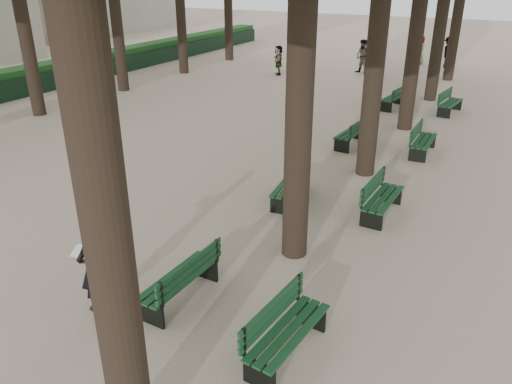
% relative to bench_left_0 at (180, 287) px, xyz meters
% --- Properties ---
extents(ground, '(120.00, 120.00, 0.00)m').
position_rel_bench_left_0_xyz_m(ground, '(-0.37, -0.57, -0.27)').
color(ground, '#BEA490').
rests_on(ground, ground).
extents(bench_left_0, '(0.63, 1.82, 0.92)m').
position_rel_bench_left_0_xyz_m(bench_left_0, '(0.00, 0.00, 0.00)').
color(bench_left_0, black).
rests_on(bench_left_0, ground).
extents(bench_left_1, '(0.80, 1.86, 0.92)m').
position_rel_bench_left_0_xyz_m(bench_left_1, '(-0.00, 4.70, 0.00)').
color(bench_left_1, black).
rests_on(bench_left_1, ground).
extents(bench_left_2, '(0.73, 1.84, 0.92)m').
position_rel_bench_left_0_xyz_m(bench_left_2, '(-0.00, 9.62, 0.00)').
color(bench_left_2, black).
rests_on(bench_left_2, ground).
extents(bench_left_3, '(0.79, 1.86, 0.92)m').
position_rel_bench_left_0_xyz_m(bench_left_3, '(-0.00, 15.17, 0.00)').
color(bench_left_3, black).
rests_on(bench_left_3, ground).
extents(bench_right_0, '(0.73, 1.85, 0.92)m').
position_rel_bench_left_0_xyz_m(bench_right_0, '(2.27, -0.38, 0.00)').
color(bench_right_0, black).
rests_on(bench_right_0, ground).
extents(bench_right_1, '(0.64, 1.82, 0.92)m').
position_rel_bench_left_0_xyz_m(bench_right_1, '(2.27, 5.01, 0.00)').
color(bench_right_1, black).
rests_on(bench_right_1, ground).
extents(bench_right_2, '(0.57, 1.80, 0.92)m').
position_rel_bench_left_0_xyz_m(bench_right_2, '(2.27, 9.88, 0.00)').
color(bench_right_2, black).
rests_on(bench_right_2, ground).
extents(bench_right_3, '(0.81, 1.86, 0.92)m').
position_rel_bench_left_0_xyz_m(bench_right_3, '(2.27, 15.38, 0.00)').
color(bench_right_3, black).
rests_on(bench_right_3, ground).
extents(man_with_map, '(0.68, 0.71, 1.62)m').
position_rel_bench_left_0_xyz_m(man_with_map, '(-1.12, -0.83, 0.54)').
color(man_with_map, black).
rests_on(man_with_map, ground).
extents(pedestrian_a, '(0.97, 0.68, 1.84)m').
position_rel_bench_left_0_xyz_m(pedestrian_a, '(-3.42, 21.96, 0.65)').
color(pedestrian_a, '#262628').
rests_on(pedestrian_a, ground).
extents(pedestrian_e, '(0.97, 1.45, 1.58)m').
position_rel_bench_left_0_xyz_m(pedestrian_e, '(-7.42, 19.44, 0.52)').
color(pedestrian_e, '#262628').
rests_on(pedestrian_e, ground).
extents(pedestrian_d, '(0.60, 0.89, 1.70)m').
position_rel_bench_left_0_xyz_m(pedestrian_d, '(-1.20, 26.45, 0.58)').
color(pedestrian_d, '#262628').
rests_on(pedestrian_d, ground).
extents(pedestrian_b, '(0.69, 1.22, 1.80)m').
position_rel_bench_left_0_xyz_m(pedestrian_b, '(0.49, 26.05, 0.63)').
color(pedestrian_b, '#262628').
rests_on(pedestrian_b, ground).
extents(fence, '(0.08, 42.00, 0.90)m').
position_rel_bench_left_0_xyz_m(fence, '(-15.37, 10.43, 0.18)').
color(fence, black).
rests_on(fence, ground).
extents(hedge, '(1.20, 42.00, 1.20)m').
position_rel_bench_left_0_xyz_m(hedge, '(-16.07, 10.43, 0.33)').
color(hedge, '#18451B').
rests_on(hedge, ground).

